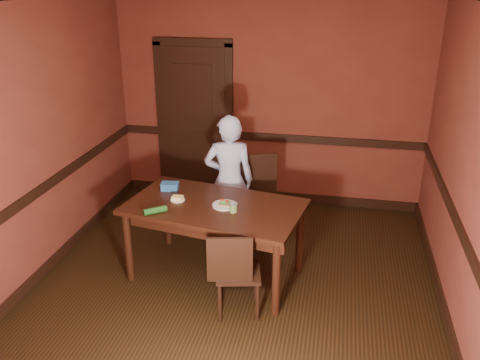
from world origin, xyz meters
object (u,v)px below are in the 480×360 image
at_px(chair_far, 248,200).
at_px(person, 229,181).
at_px(cheese_saucer, 178,199).
at_px(food_tub, 170,186).
at_px(chair_near, 238,270).
at_px(dining_table, 215,241).
at_px(sandwich_plate, 225,204).
at_px(sauce_jar, 233,208).

bearing_deg(chair_far, person, -176.16).
bearing_deg(person, cheese_saucer, 50.77).
bearing_deg(chair_far, food_tub, -160.62).
bearing_deg(person, chair_far, -170.41).
bearing_deg(chair_near, dining_table, -69.36).
height_order(chair_far, sandwich_plate, chair_far).
bearing_deg(sandwich_plate, sauce_jar, -45.38).
bearing_deg(dining_table, sauce_jar, -18.38).
xyz_separation_m(dining_table, person, (-0.02, 0.74, 0.36)).
relative_size(sauce_jar, cheese_saucer, 0.62).
bearing_deg(chair_far, dining_table, -120.00).
relative_size(chair_far, sauce_jar, 10.93).
height_order(dining_table, chair_far, chair_far).
height_order(chair_far, sauce_jar, chair_far).
bearing_deg(cheese_saucer, food_tub, 124.18).
xyz_separation_m(chair_near, person, (-0.37, 1.27, 0.33)).
relative_size(dining_table, sauce_jar, 18.79).
height_order(person, sandwich_plate, person).
distance_m(chair_far, cheese_saucer, 1.03).
height_order(dining_table, sandwich_plate, sandwich_plate).
bearing_deg(person, chair_near, 94.70).
relative_size(person, sauce_jar, 16.65).
height_order(sandwich_plate, cheese_saucer, sandwich_plate).
xyz_separation_m(chair_near, cheese_saucer, (-0.74, 0.56, 0.40)).
xyz_separation_m(person, food_tub, (-0.53, -0.47, 0.08)).
bearing_deg(cheese_saucer, chair_far, 53.59).
xyz_separation_m(sandwich_plate, cheese_saucer, (-0.49, 0.04, 0.00)).
relative_size(chair_near, cheese_saucer, 5.82).
bearing_deg(chair_near, sandwich_plate, -77.69).
bearing_deg(dining_table, food_tub, 163.86).
bearing_deg(dining_table, chair_far, 87.06).
relative_size(dining_table, chair_near, 2.01).
distance_m(dining_table, cheese_saucer, 0.57).
xyz_separation_m(chair_near, sandwich_plate, (-0.24, 0.53, 0.39)).
bearing_deg(sauce_jar, food_tub, 153.28).
height_order(chair_near, sauce_jar, sauce_jar).
distance_m(chair_far, sandwich_plate, 0.88).
bearing_deg(chair_far, sandwich_plate, -113.02).
bearing_deg(sauce_jar, sandwich_plate, 134.62).
bearing_deg(dining_table, person, 101.38).
relative_size(dining_table, sandwich_plate, 7.07).
distance_m(dining_table, food_tub, 0.76).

